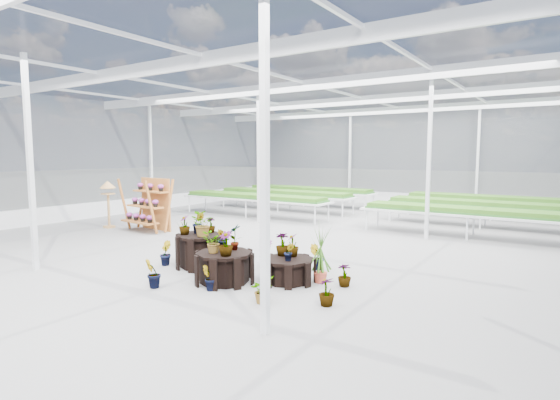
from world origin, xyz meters
The scene contains 10 objects.
ground_plane centered at (0.00, 0.00, 0.00)m, with size 24.00×24.00×0.00m, color gray.
greenhouse_shell centered at (0.00, 0.00, 2.25)m, with size 18.00×24.00×4.50m, color white, non-canonical shape.
steel_frame centered at (0.00, 0.00, 2.25)m, with size 18.00×24.00×4.50m, color silver, non-canonical shape.
nursery_benches centered at (0.00, 7.20, 0.42)m, with size 16.00×7.00×0.84m, color silver, non-canonical shape.
plinth_tall centered at (-0.25, -1.88, 0.36)m, with size 1.05×1.05×0.72m, color black.
plinth_mid centered at (0.95, -2.48, 0.29)m, with size 1.12×1.12×0.59m, color black.
plinth_low centered at (1.95, -1.78, 0.23)m, with size 1.03×1.03×0.46m, color black.
shelf_rack centered at (-4.85, 0.45, 0.84)m, with size 1.59×0.84×1.69m, color #A76229, non-canonical shape.
bird_table centered at (-6.38, 0.15, 0.79)m, with size 0.37×0.37×1.57m, color #B5844A, non-canonical shape.
nursery_plants centered at (0.87, -1.87, 0.55)m, with size 4.71×3.16×1.26m.
Camera 1 is at (6.36, -8.68, 2.45)m, focal length 28.00 mm.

